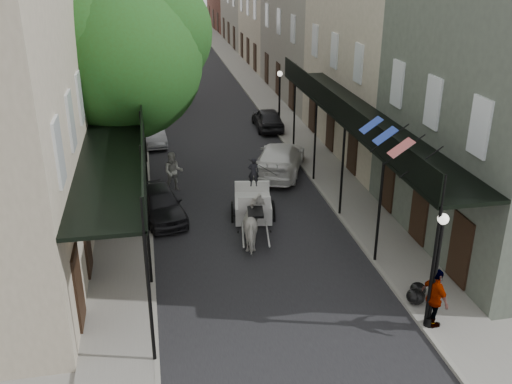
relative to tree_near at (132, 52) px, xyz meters
name	(u,v)px	position (x,y,z in m)	size (l,w,h in m)	color
ground	(280,306)	(4.20, -10.18, -6.49)	(140.00, 140.00, 0.00)	gray
road	(209,127)	(4.20, 9.82, -6.48)	(8.00, 90.00, 0.01)	black
sidewalk_left	(129,131)	(-0.80, 9.82, -6.43)	(2.20, 90.00, 0.12)	gray
sidewalk_right	(286,122)	(9.20, 9.82, -6.43)	(2.20, 90.00, 0.12)	gray
building_row_left	(75,26)	(-4.40, 19.82, -1.24)	(5.00, 80.00, 10.50)	#BEAF98
building_row_right	(302,21)	(12.80, 19.82, -1.24)	(5.00, 80.00, 10.50)	gray
gallery_left	(121,129)	(-0.59, -3.20, -2.44)	(2.20, 18.05, 4.88)	black
gallery_right	(356,117)	(8.99, -3.20, -2.44)	(2.20, 18.05, 4.88)	black
tree_near	(132,52)	(0.00, 0.00, 0.00)	(7.31, 6.80, 9.63)	#382619
tree_far	(134,26)	(-0.05, 14.00, -0.65)	(6.45, 6.00, 8.61)	#382619
lamppost_right_near	(436,270)	(8.30, -12.18, -4.44)	(0.32, 0.32, 3.71)	black
lamppost_left	(143,185)	(0.10, -4.18, -4.44)	(0.32, 0.32, 3.71)	black
lamppost_right_far	(279,101)	(8.30, 7.82, -4.44)	(0.32, 0.32, 3.71)	black
horse	(256,224)	(4.20, -6.01, -5.61)	(0.95, 2.09, 1.76)	silver
carriage	(253,189)	(4.58, -3.29, -5.34)	(2.02, 2.78, 2.95)	black
pedestrian_walking	(173,172)	(1.43, -0.07, -5.55)	(0.92, 0.71, 1.88)	#B0B0A6
pedestrian_sidewalk_left	(111,140)	(-1.60, 5.02, -5.42)	(1.22, 0.70, 1.89)	gray
pedestrian_sidewalk_right	(435,298)	(8.40, -12.18, -5.41)	(1.12, 0.47, 1.91)	gray
car_left_near	(160,203)	(0.70, -2.93, -5.81)	(1.61, 4.01, 1.37)	black
car_left_mid	(153,134)	(0.65, 7.21, -5.89)	(1.26, 3.62, 1.19)	#A4A4A9
car_left_far	(149,92)	(0.60, 17.54, -5.82)	(2.21, 4.79, 1.33)	black
car_right_near	(279,159)	(6.80, 1.23, -5.72)	(2.15, 5.29, 1.53)	white
car_right_far	(268,119)	(7.80, 8.82, -5.81)	(1.60, 3.97, 1.35)	black
trash_bags	(417,293)	(8.54, -10.84, -6.13)	(0.85, 1.00, 0.50)	black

